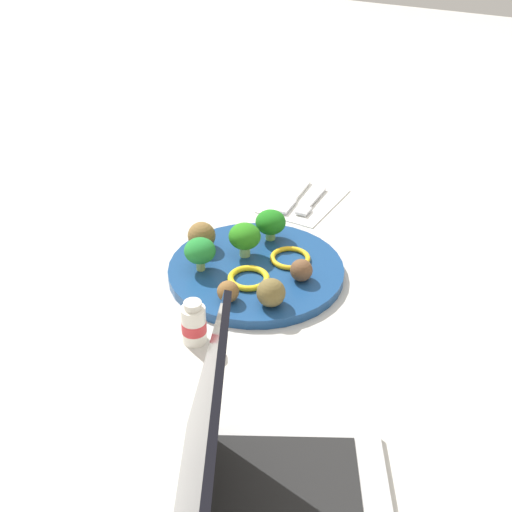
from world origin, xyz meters
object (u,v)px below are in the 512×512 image
broccoli_floret_mid_right (271,223)px  meatball_center (271,293)px  knife (294,198)px  yogurt_bottle (196,324)px  napkin (304,200)px  broccoli_floret_center (245,237)px  broccoli_floret_near_rim (200,251)px  meatball_front_left (301,270)px  pepper_ring_far_rim (249,278)px  plate (256,271)px  fork (311,202)px  pepper_ring_front_left (290,258)px  meatball_far_rim (228,291)px  meatball_front_right (202,236)px

broccoli_floret_mid_right → meatball_center: 0.19m
knife → yogurt_bottle: bearing=7.1°
napkin → yogurt_bottle: yogurt_bottle is taller
broccoli_floret_center → broccoli_floret_near_rim: 0.08m
meatball_front_left → pepper_ring_far_rim: meatball_front_left is taller
plate → yogurt_bottle: (0.18, 0.00, 0.02)m
broccoli_floret_center → fork: broccoli_floret_center is taller
pepper_ring_front_left → yogurt_bottle: 0.23m
meatball_center → plate: bearing=-140.1°
broccoli_floret_near_rim → yogurt_bottle: size_ratio=0.82×
napkin → fork: size_ratio=1.41×
plate → broccoli_floret_near_rim: broccoli_floret_near_rim is taller
plate → napkin: plate is taller
meatball_center → napkin: 0.36m
meatball_far_rim → knife: bearing=-170.7°
broccoli_floret_center → fork: (-0.23, 0.01, -0.04)m
broccoli_floret_center → meatball_front_left: 0.11m
broccoli_floret_mid_right → pepper_ring_front_left: bearing=52.6°
plate → meatball_front_left: meatball_front_left is taller
broccoli_floret_near_rim → pepper_ring_front_left: 0.15m
plate → meatball_far_rim: meatball_far_rim is taller
broccoli_floret_center → meatball_center: bearing=44.3°
meatball_far_rim → napkin: 0.37m
meatball_far_rim → pepper_ring_front_left: bearing=166.4°
meatball_far_rim → broccoli_floret_near_rim: bearing=-123.1°
meatball_front_right → fork: 0.26m
meatball_front_left → broccoli_floret_near_rim: bearing=-72.9°
broccoli_floret_near_rim → meatball_front_right: 0.07m
pepper_ring_far_rim → yogurt_bottle: bearing=-2.1°
broccoli_floret_center → napkin: bearing=-179.2°
meatball_center → pepper_ring_front_left: (-0.12, -0.03, -0.02)m
plate → meatball_far_rim: size_ratio=8.56×
meatball_front_right → pepper_ring_front_left: size_ratio=0.71×
meatball_front_left → meatball_center: bearing=-9.2°
broccoli_floret_near_rim → knife: 0.31m
pepper_ring_far_rim → broccoli_floret_near_rim: bearing=-84.8°
meatball_center → knife: 0.36m
broccoli_floret_center → meatball_center: 0.14m
pepper_ring_far_rim → pepper_ring_front_left: bearing=158.9°
plate → broccoli_floret_near_rim: 0.10m
broccoli_floret_near_rim → meatball_front_left: (-0.05, 0.15, -0.02)m
meatball_front_right → broccoli_floret_near_rim: bearing=29.8°
broccoli_floret_center → napkin: size_ratio=0.34×
meatball_far_rim → pepper_ring_front_left: 0.15m
broccoli_floret_near_rim → meatball_far_rim: broccoli_floret_near_rim is taller
meatball_center → meatball_far_rim: 0.06m
broccoli_floret_near_rim → meatball_front_left: 0.16m
broccoli_floret_mid_right → pepper_ring_front_left: size_ratio=0.81×
broccoli_floret_mid_right → yogurt_bottle: (0.27, 0.02, -0.02)m
pepper_ring_front_left → meatball_front_left: bearing=41.7°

